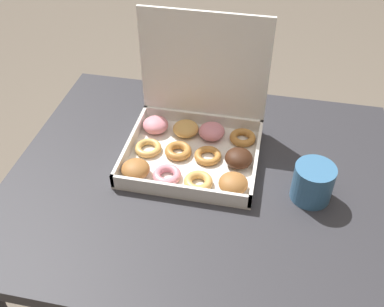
{
  "coord_description": "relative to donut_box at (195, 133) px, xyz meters",
  "views": [
    {
      "loc": [
        0.13,
        -0.75,
        1.51
      ],
      "look_at": [
        -0.03,
        0.06,
        0.79
      ],
      "focal_mm": 42.0,
      "sensor_mm": 36.0,
      "label": 1
    }
  ],
  "objects": [
    {
      "name": "donut_box",
      "position": [
        0.0,
        0.0,
        0.0
      ],
      "size": [
        0.32,
        0.29,
        0.32
      ],
      "color": "silver",
      "rests_on": "dining_table"
    },
    {
      "name": "dining_table",
      "position": [
        0.03,
        -0.09,
        -0.19
      ],
      "size": [
        0.9,
        0.76,
        0.77
      ],
      "color": "#2D2D33",
      "rests_on": "ground_plane"
    },
    {
      "name": "coffee_mug",
      "position": [
        0.28,
        -0.1,
        -0.01
      ],
      "size": [
        0.09,
        0.09,
        0.09
      ],
      "color": "teal",
      "rests_on": "dining_table"
    }
  ]
}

